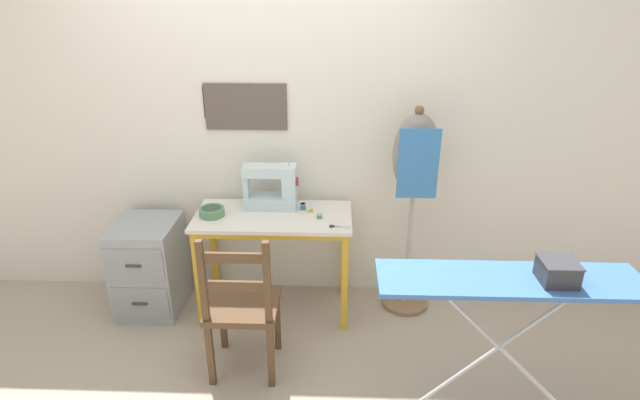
{
  "coord_description": "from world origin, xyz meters",
  "views": [
    {
      "loc": [
        0.41,
        -2.7,
        2.09
      ],
      "look_at": [
        0.31,
        0.23,
        0.85
      ],
      "focal_mm": 28.0,
      "sensor_mm": 36.0,
      "label": 1
    }
  ],
  "objects_px": {
    "thread_spool_mid_table": "(310,210)",
    "thread_spool_far_edge": "(319,216)",
    "sewing_machine": "(273,188)",
    "dress_form": "(415,169)",
    "scissors": "(337,227)",
    "filing_cabinet": "(150,266)",
    "thread_spool_near_machine": "(303,207)",
    "storage_box": "(558,271)",
    "ironing_board": "(509,286)",
    "fabric_bowl": "(212,211)",
    "wooden_chair": "(242,307)"
  },
  "relations": [
    {
      "from": "thread_spool_mid_table",
      "to": "thread_spool_far_edge",
      "type": "relative_size",
      "value": 0.9
    },
    {
      "from": "sewing_machine",
      "to": "thread_spool_far_edge",
      "type": "xyz_separation_m",
      "value": [
        0.31,
        -0.17,
        -0.12
      ]
    },
    {
      "from": "thread_spool_far_edge",
      "to": "dress_form",
      "type": "relative_size",
      "value": 0.03
    },
    {
      "from": "scissors",
      "to": "filing_cabinet",
      "type": "xyz_separation_m",
      "value": [
        -1.29,
        0.17,
        -0.41
      ]
    },
    {
      "from": "sewing_machine",
      "to": "thread_spool_far_edge",
      "type": "height_order",
      "value": "sewing_machine"
    },
    {
      "from": "thread_spool_far_edge",
      "to": "dress_form",
      "type": "xyz_separation_m",
      "value": [
        0.61,
        0.12,
        0.28
      ]
    },
    {
      "from": "thread_spool_near_machine",
      "to": "storage_box",
      "type": "relative_size",
      "value": 0.26
    },
    {
      "from": "dress_form",
      "to": "storage_box",
      "type": "distance_m",
      "value": 1.12
    },
    {
      "from": "filing_cabinet",
      "to": "ironing_board",
      "type": "distance_m",
      "value": 2.34
    },
    {
      "from": "fabric_bowl",
      "to": "scissors",
      "type": "xyz_separation_m",
      "value": [
        0.81,
        -0.14,
        -0.03
      ]
    },
    {
      "from": "wooden_chair",
      "to": "sewing_machine",
      "type": "bearing_deg",
      "value": 82.24
    },
    {
      "from": "thread_spool_mid_table",
      "to": "dress_form",
      "type": "xyz_separation_m",
      "value": [
        0.67,
        0.03,
        0.28
      ]
    },
    {
      "from": "sewing_machine",
      "to": "filing_cabinet",
      "type": "height_order",
      "value": "sewing_machine"
    },
    {
      "from": "thread_spool_near_machine",
      "to": "dress_form",
      "type": "bearing_deg",
      "value": -0.68
    },
    {
      "from": "fabric_bowl",
      "to": "dress_form",
      "type": "relative_size",
      "value": 0.11
    },
    {
      "from": "thread_spool_near_machine",
      "to": "dress_form",
      "type": "xyz_separation_m",
      "value": [
        0.72,
        -0.01,
        0.28
      ]
    },
    {
      "from": "wooden_chair",
      "to": "ironing_board",
      "type": "xyz_separation_m",
      "value": [
        1.37,
        -0.24,
        0.33
      ]
    },
    {
      "from": "thread_spool_far_edge",
      "to": "ironing_board",
      "type": "bearing_deg",
      "value": -40.18
    },
    {
      "from": "sewing_machine",
      "to": "filing_cabinet",
      "type": "distance_m",
      "value": 1.03
    },
    {
      "from": "scissors",
      "to": "filing_cabinet",
      "type": "bearing_deg",
      "value": 172.54
    },
    {
      "from": "thread_spool_mid_table",
      "to": "wooden_chair",
      "type": "xyz_separation_m",
      "value": [
        -0.35,
        -0.67,
        -0.31
      ]
    },
    {
      "from": "sewing_machine",
      "to": "wooden_chair",
      "type": "bearing_deg",
      "value": -97.76
    },
    {
      "from": "storage_box",
      "to": "filing_cabinet",
      "type": "bearing_deg",
      "value": 159.38
    },
    {
      "from": "thread_spool_mid_table",
      "to": "ironing_board",
      "type": "xyz_separation_m",
      "value": [
        1.02,
        -0.9,
        0.02
      ]
    },
    {
      "from": "thread_spool_far_edge",
      "to": "storage_box",
      "type": "distance_m",
      "value": 1.43
    },
    {
      "from": "dress_form",
      "to": "storage_box",
      "type": "bearing_deg",
      "value": -60.07
    },
    {
      "from": "scissors",
      "to": "thread_spool_mid_table",
      "type": "bearing_deg",
      "value": 128.53
    },
    {
      "from": "sewing_machine",
      "to": "thread_spool_far_edge",
      "type": "relative_size",
      "value": 8.6
    },
    {
      "from": "thread_spool_near_machine",
      "to": "ironing_board",
      "type": "distance_m",
      "value": 1.42
    },
    {
      "from": "fabric_bowl",
      "to": "filing_cabinet",
      "type": "bearing_deg",
      "value": 176.54
    },
    {
      "from": "scissors",
      "to": "storage_box",
      "type": "height_order",
      "value": "storage_box"
    },
    {
      "from": "thread_spool_near_machine",
      "to": "storage_box",
      "type": "distance_m",
      "value": 1.6
    },
    {
      "from": "thread_spool_mid_table",
      "to": "filing_cabinet",
      "type": "height_order",
      "value": "thread_spool_mid_table"
    },
    {
      "from": "thread_spool_mid_table",
      "to": "thread_spool_far_edge",
      "type": "bearing_deg",
      "value": -57.31
    },
    {
      "from": "filing_cabinet",
      "to": "thread_spool_near_machine",
      "type": "bearing_deg",
      "value": 4.61
    },
    {
      "from": "thread_spool_far_edge",
      "to": "storage_box",
      "type": "xyz_separation_m",
      "value": [
        1.16,
        -0.83,
        0.12
      ]
    },
    {
      "from": "wooden_chair",
      "to": "storage_box",
      "type": "relative_size",
      "value": 5.4
    },
    {
      "from": "fabric_bowl",
      "to": "storage_box",
      "type": "xyz_separation_m",
      "value": [
        1.86,
        -0.85,
        0.1
      ]
    },
    {
      "from": "filing_cabinet",
      "to": "ironing_board",
      "type": "relative_size",
      "value": 0.5
    },
    {
      "from": "dress_form",
      "to": "thread_spool_far_edge",
      "type": "bearing_deg",
      "value": -168.55
    },
    {
      "from": "thread_spool_far_edge",
      "to": "filing_cabinet",
      "type": "relative_size",
      "value": 0.07
    },
    {
      "from": "ironing_board",
      "to": "dress_form",
      "type": "bearing_deg",
      "value": 110.5
    },
    {
      "from": "fabric_bowl",
      "to": "thread_spool_near_machine",
      "type": "xyz_separation_m",
      "value": [
        0.59,
        0.11,
        -0.01
      ]
    },
    {
      "from": "filing_cabinet",
      "to": "storage_box",
      "type": "bearing_deg",
      "value": -20.62
    },
    {
      "from": "filing_cabinet",
      "to": "ironing_board",
      "type": "height_order",
      "value": "ironing_board"
    },
    {
      "from": "thread_spool_mid_table",
      "to": "ironing_board",
      "type": "distance_m",
      "value": 1.36
    },
    {
      "from": "thread_spool_near_machine",
      "to": "ironing_board",
      "type": "height_order",
      "value": "ironing_board"
    },
    {
      "from": "sewing_machine",
      "to": "filing_cabinet",
      "type": "bearing_deg",
      "value": -171.88
    },
    {
      "from": "dress_form",
      "to": "fabric_bowl",
      "type": "bearing_deg",
      "value": -175.37
    },
    {
      "from": "sewing_machine",
      "to": "fabric_bowl",
      "type": "relative_size",
      "value": 2.24
    }
  ]
}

